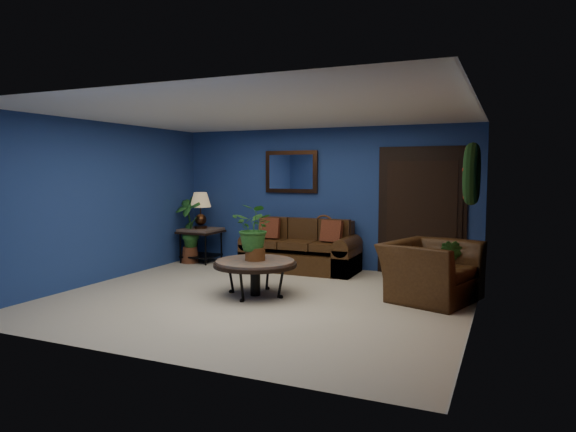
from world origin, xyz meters
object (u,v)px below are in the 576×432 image
at_px(table_lamp, 201,206).
at_px(side_chair, 321,240).
at_px(sofa, 302,253).
at_px(armchair, 431,271).
at_px(coffee_table, 255,264).
at_px(end_table, 201,236).

distance_m(table_lamp, side_chair, 2.47).
distance_m(sofa, table_lamp, 2.21).
xyz_separation_m(sofa, armchair, (2.38, -1.25, 0.10)).
bearing_deg(armchair, coffee_table, 126.22).
distance_m(coffee_table, side_chair, 2.05).
distance_m(table_lamp, armchair, 4.66).
distance_m(sofa, end_table, 2.08).
bearing_deg(table_lamp, armchair, -15.35).
relative_size(end_table, armchair, 0.58).
bearing_deg(table_lamp, sofa, 0.70).
xyz_separation_m(end_table, armchair, (4.45, -1.22, -0.10)).
relative_size(coffee_table, table_lamp, 1.74).
height_order(coffee_table, end_table, end_table).
relative_size(sofa, table_lamp, 3.01).
relative_size(table_lamp, side_chair, 0.68).
relative_size(sofa, side_chair, 2.05).
height_order(sofa, coffee_table, sofa).
bearing_deg(sofa, coffee_table, -86.86).
height_order(sofa, armchair, sofa).
bearing_deg(table_lamp, end_table, 180.00).
relative_size(sofa, armchair, 1.66).
bearing_deg(end_table, table_lamp, 0.00).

